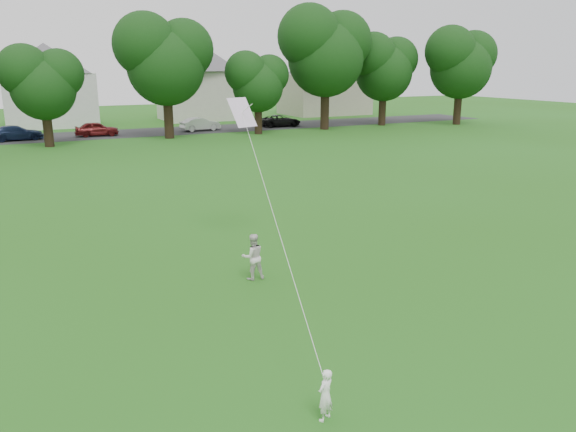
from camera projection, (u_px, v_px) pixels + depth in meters
name	position (u px, v px, depth m)	size (l,w,h in m)	color
ground	(247.00, 350.00, 12.24)	(160.00, 160.00, 0.00)	#235714
street	(61.00, 137.00, 48.53)	(90.00, 7.00, 0.01)	#2D2D30
toddler	(325.00, 395.00, 9.70)	(0.35, 0.23, 0.97)	white
older_boy	(253.00, 257.00, 16.11)	(0.66, 0.52, 1.36)	silver
kite	(271.00, 205.00, 14.14)	(1.95, 5.57, 11.22)	silver
tree_row	(165.00, 59.00, 45.57)	(79.70, 8.79, 11.75)	black
parked_cars	(23.00, 133.00, 46.20)	(54.52, 2.21, 1.25)	black
house_row	(49.00, 76.00, 55.97)	(77.26, 14.16, 10.56)	beige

